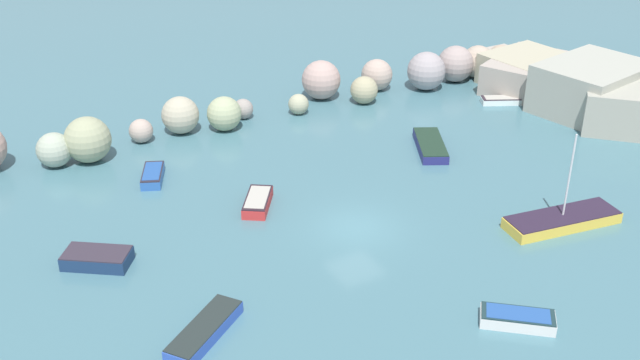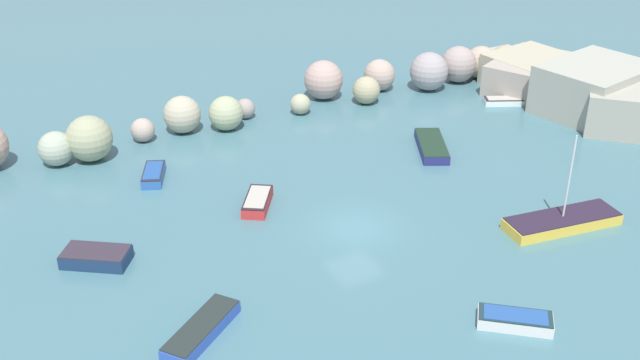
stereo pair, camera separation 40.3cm
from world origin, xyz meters
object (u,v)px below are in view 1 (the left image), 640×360
at_px(moored_boat_7, 430,145).
at_px(moored_boat_8, 97,258).
at_px(moored_boat_4, 518,319).
at_px(moored_boat_5, 258,202).
at_px(moored_boat_2, 205,331).
at_px(moored_boat_0, 562,220).
at_px(moored_boat_3, 501,100).
at_px(moored_boat_1, 153,175).

distance_m(moored_boat_7, moored_boat_8, 21.17).
relative_size(moored_boat_4, moored_boat_5, 1.00).
xyz_separation_m(moored_boat_5, moored_boat_7, (12.20, 1.34, -0.03)).
relative_size(moored_boat_4, moored_boat_8, 0.91).
bearing_deg(moored_boat_8, moored_boat_2, -36.12).
bearing_deg(moored_boat_0, moored_boat_2, 6.82).
bearing_deg(moored_boat_4, moored_boat_7, -74.45).
bearing_deg(moored_boat_3, moored_boat_4, 77.10).
bearing_deg(moored_boat_0, moored_boat_3, -112.03).
relative_size(moored_boat_2, moored_boat_4, 1.31).
bearing_deg(moored_boat_3, moored_boat_8, 38.75).
bearing_deg(moored_boat_4, moored_boat_0, -106.32).
bearing_deg(moored_boat_5, moored_boat_1, 68.45).
distance_m(moored_boat_5, moored_boat_7, 12.28).
relative_size(moored_boat_0, moored_boat_8, 1.83).
xyz_separation_m(moored_boat_4, moored_boat_8, (-14.00, 12.82, 0.04)).
xyz_separation_m(moored_boat_5, moored_boat_8, (-8.79, -1.34, 0.03)).
height_order(moored_boat_3, moored_boat_7, moored_boat_7).
xyz_separation_m(moored_boat_2, moored_boat_5, (6.35, 8.63, 0.02)).
distance_m(moored_boat_3, moored_boat_4, 24.97).
relative_size(moored_boat_1, moored_boat_7, 0.63).
relative_size(moored_boat_2, moored_boat_5, 1.31).
xyz_separation_m(moored_boat_1, moored_boat_8, (-4.92, -7.01, 0.04)).
bearing_deg(moored_boat_3, moored_boat_7, 49.66).
relative_size(moored_boat_0, moored_boat_1, 2.15).
bearing_deg(moored_boat_7, moored_boat_2, -34.49).
height_order(moored_boat_4, moored_boat_5, moored_boat_5).
bearing_deg(moored_boat_5, moored_boat_8, 132.80).
bearing_deg(moored_boat_5, moored_boat_4, -125.68).
bearing_deg(moored_boat_0, moored_boat_7, -79.13).
xyz_separation_m(moored_boat_2, moored_boat_4, (11.55, -5.53, 0.01)).
distance_m(moored_boat_1, moored_boat_4, 21.81).
xyz_separation_m(moored_boat_3, moored_boat_4, (-15.86, -19.29, 0.05)).
bearing_deg(moored_boat_4, moored_boat_5, -29.97).
bearing_deg(moored_boat_1, moored_boat_3, 112.53).
bearing_deg(moored_boat_8, moored_boat_4, -7.16).
height_order(moored_boat_0, moored_boat_2, moored_boat_0).
distance_m(moored_boat_0, moored_boat_4, 8.96).
distance_m(moored_boat_2, moored_boat_3, 30.67).
xyz_separation_m(moored_boat_0, moored_boat_7, (-0.44, 10.51, -0.04)).
height_order(moored_boat_3, moored_boat_5, moored_boat_5).
bearing_deg(moored_boat_3, moored_boat_2, 53.18).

